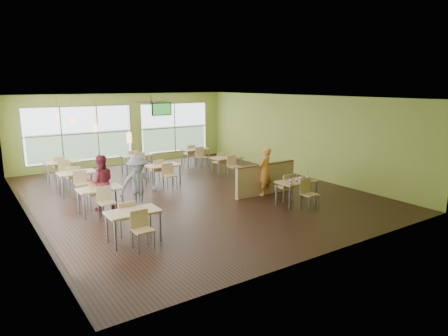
{
  "coord_description": "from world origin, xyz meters",
  "views": [
    {
      "loc": [
        -6.39,
        -11.48,
        3.63
      ],
      "look_at": [
        0.57,
        -1.19,
        1.0
      ],
      "focal_mm": 32.0,
      "sensor_mm": 36.0,
      "label": 1
    }
  ],
  "objects_px": {
    "main_table": "(296,185)",
    "half_wall_divider": "(266,179)",
    "food_basket": "(306,178)",
    "man_plaid": "(265,171)"
  },
  "relations": [
    {
      "from": "man_plaid",
      "to": "food_basket",
      "type": "xyz_separation_m",
      "value": [
        0.48,
        -1.38,
        -0.02
      ]
    },
    {
      "from": "man_plaid",
      "to": "food_basket",
      "type": "distance_m",
      "value": 1.46
    },
    {
      "from": "half_wall_divider",
      "to": "food_basket",
      "type": "distance_m",
      "value": 1.54
    },
    {
      "from": "food_basket",
      "to": "half_wall_divider",
      "type": "bearing_deg",
      "value": 103.92
    },
    {
      "from": "man_plaid",
      "to": "food_basket",
      "type": "bearing_deg",
      "value": 87.19
    },
    {
      "from": "main_table",
      "to": "man_plaid",
      "type": "relative_size",
      "value": 0.94
    },
    {
      "from": "main_table",
      "to": "half_wall_divider",
      "type": "height_order",
      "value": "half_wall_divider"
    },
    {
      "from": "main_table",
      "to": "food_basket",
      "type": "distance_m",
      "value": 0.4
    },
    {
      "from": "half_wall_divider",
      "to": "man_plaid",
      "type": "relative_size",
      "value": 1.49
    },
    {
      "from": "half_wall_divider",
      "to": "food_basket",
      "type": "bearing_deg",
      "value": -76.08
    }
  ]
}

